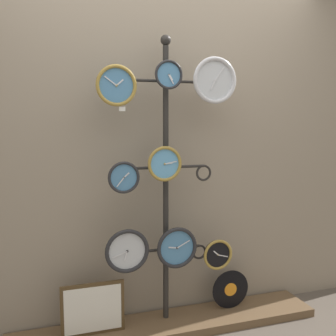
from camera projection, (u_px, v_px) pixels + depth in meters
name	position (u px, v px, depth m)	size (l,w,h in m)	color
shop_wall	(159.00, 130.00, 2.83)	(4.40, 0.04, 2.80)	gray
low_shelf	(168.00, 325.00, 2.78)	(2.20, 0.36, 0.06)	brown
display_stand	(166.00, 231.00, 2.76)	(0.73, 0.40, 2.04)	#282623
clock_top_left	(116.00, 86.00, 2.45)	(0.26, 0.04, 0.26)	#4C84B2
clock_top_center	(169.00, 75.00, 2.54)	(0.19, 0.04, 0.19)	#4C84B2
clock_top_right	(215.00, 80.00, 2.64)	(0.31, 0.04, 0.31)	silver
clock_middle_left	(124.00, 177.00, 2.51)	(0.21, 0.04, 0.21)	#4C84B2
clock_middle_center	(165.00, 164.00, 2.60)	(0.24, 0.04, 0.24)	#60A8DB
clock_bottom_left	(127.00, 251.00, 2.59)	(0.30, 0.04, 0.30)	silver
clock_bottom_center	(177.00, 248.00, 2.69)	(0.29, 0.04, 0.29)	#4C84B2
clock_bottom_right	(218.00, 255.00, 2.80)	(0.22, 0.04, 0.22)	black
vinyl_record	(230.00, 289.00, 2.95)	(0.29, 0.01, 0.29)	black
picture_frame	(93.00, 309.00, 2.58)	(0.42, 0.02, 0.35)	#4C381E
price_tag_upper	(122.00, 109.00, 2.48)	(0.04, 0.00, 0.03)	white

